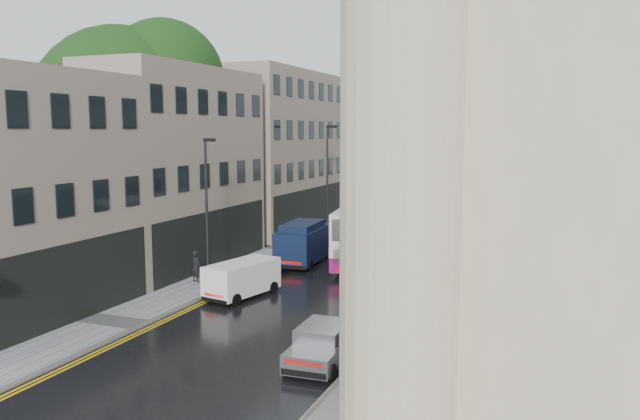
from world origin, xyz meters
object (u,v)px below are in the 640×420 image
Objects in this scene: silver_hatchback at (288,354)px; lamp_post_far at (327,180)px; tree_far at (240,150)px; navy_van at (278,246)px; cream_bus at (341,238)px; white_lorry at (437,211)px; white_van at (210,282)px; lamp_post_near at (207,213)px; pedestrian at (196,266)px; tree_near at (122,144)px.

silver_hatchback is 0.45× the size of lamp_post_far.
tree_far is 2.52× the size of navy_van.
white_lorry reaches higher than cream_bus.
white_van is at bearing 134.10° from silver_hatchback.
cream_bus is 1.74× the size of lamp_post_near.
navy_van is at bearing -63.79° from lamp_post_far.
pedestrian is (-9.17, 8.95, 0.22)m from silver_hatchback.
white_van reaches higher than silver_hatchback.
white_lorry is at bearing 88.22° from lamp_post_near.
tree_far is 1.00× the size of cream_bus.
tree_far is 1.57× the size of white_lorry.
silver_hatchback is 15.25m from navy_van.
tree_near is at bearing -91.32° from tree_far.
tree_far is 17.25m from pedestrian.
lamp_post_far is at bearing 106.53° from cream_bus.
tree_near is 1.76× the size of lamp_post_far.
tree_far is (0.30, 13.00, -0.72)m from tree_near.
white_lorry is 19.02m from lamp_post_near.
tree_far is at bearing -154.73° from lamp_post_far.
lamp_post_near is at bearing -134.11° from cream_bus.
silver_hatchback is 26.56m from lamp_post_far.
pedestrian is (-8.81, -16.84, -1.19)m from white_lorry.
white_lorry is at bearing 65.00° from cream_bus.
white_van is 0.53× the size of lamp_post_near.
tree_near reaches higher than pedestrian.
navy_van is (0.02, 7.15, 0.41)m from white_van.
white_van is (-6.46, -19.31, -1.23)m from white_lorry.
tree_near reaches higher than lamp_post_far.
tree_far reaches higher than navy_van.
lamp_post_near is at bearing -21.15° from tree_near.
lamp_post_near reaches higher than silver_hatchback.
pedestrian is 0.22× the size of lamp_post_near.
tree_far is at bearing -55.34° from pedestrian.
tree_far is at bearing 132.46° from cream_bus.
white_lorry is at bearing 83.83° from white_van.
cream_bus is at bearing 77.00° from lamp_post_near.
silver_hatchback is at bearing -85.10° from cream_bus.
lamp_post_far is (6.76, 0.74, -2.17)m from tree_far.
lamp_post_far reaches higher than navy_van.
tree_far reaches higher than lamp_post_near.
cream_bus is 1.57× the size of white_lorry.
white_van is at bearing 147.55° from pedestrian.
lamp_post_near is at bearing -109.64° from navy_van.
white_lorry is at bearing 44.15° from tree_near.
lamp_post_far reaches higher than white_lorry.
lamp_post_near is (-7.84, -17.26, 1.60)m from white_lorry.
lamp_post_near is at bearing -66.64° from tree_far.
lamp_post_far is at bearing 105.92° from silver_hatchback.
tree_far is 15.41m from cream_bus.
silver_hatchback is 0.94× the size of white_van.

